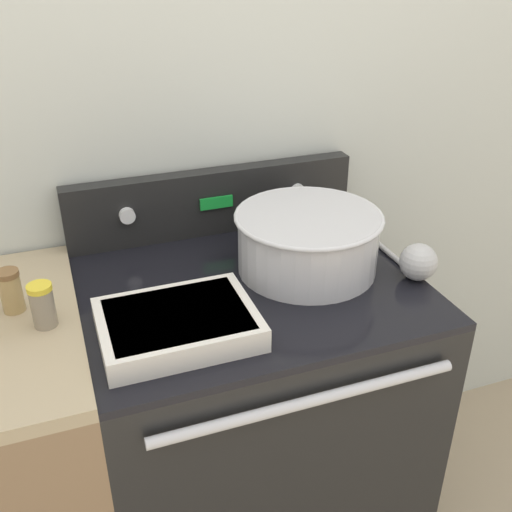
{
  "coord_description": "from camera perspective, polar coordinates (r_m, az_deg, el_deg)",
  "views": [
    {
      "loc": [
        -0.41,
        -0.82,
        1.66
      ],
      "look_at": [
        0.02,
        0.34,
        0.99
      ],
      "focal_mm": 42.0,
      "sensor_mm": 36.0,
      "label": 1
    }
  ],
  "objects": [
    {
      "name": "spice_jar_brown_cap",
      "position": [
        1.37,
        -22.32,
        -3.08
      ],
      "size": [
        0.05,
        0.05,
        0.1
      ],
      "color": "tan",
      "rests_on": "side_counter"
    },
    {
      "name": "stove_range",
      "position": [
        1.7,
        -0.46,
        -16.03
      ],
      "size": [
        0.79,
        0.68,
        0.93
      ],
      "color": "black",
      "rests_on": "ground_plane"
    },
    {
      "name": "ladle",
      "position": [
        1.47,
        15.0,
        -0.48
      ],
      "size": [
        0.09,
        0.31,
        0.09
      ],
      "color": "#B7B7B7",
      "rests_on": "stove_range"
    },
    {
      "name": "kitchen_wall",
      "position": [
        1.61,
        -5.02,
        13.71
      ],
      "size": [
        8.0,
        0.05,
        2.5
      ],
      "color": "silver",
      "rests_on": "ground_plane"
    },
    {
      "name": "mixing_bowl",
      "position": [
        1.44,
        4.95,
        1.68
      ],
      "size": [
        0.36,
        0.36,
        0.15
      ],
      "color": "silver",
      "rests_on": "stove_range"
    },
    {
      "name": "spice_jar_yellow_cap",
      "position": [
        1.3,
        -19.66,
        -4.43
      ],
      "size": [
        0.05,
        0.05,
        0.1
      ],
      "color": "gray",
      "rests_on": "side_counter"
    },
    {
      "name": "control_panel",
      "position": [
        1.63,
        -4.1,
        5.22
      ],
      "size": [
        0.79,
        0.07,
        0.18
      ],
      "color": "black",
      "rests_on": "stove_range"
    },
    {
      "name": "casserole_dish",
      "position": [
        1.24,
        -7.46,
        -6.35
      ],
      "size": [
        0.32,
        0.24,
        0.05
      ],
      "color": "silver",
      "rests_on": "stove_range"
    }
  ]
}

